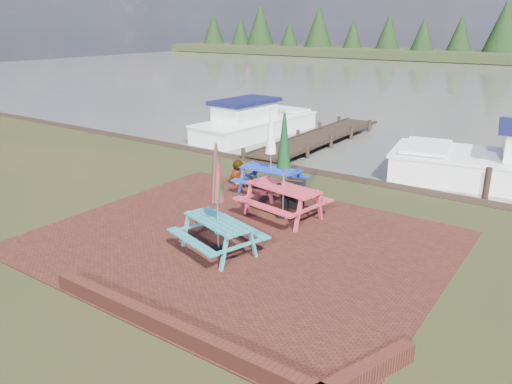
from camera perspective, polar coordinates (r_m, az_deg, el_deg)
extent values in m
plane|color=black|center=(10.89, -5.02, -7.43)|extent=(120.00, 120.00, 0.00)
cube|color=#391612|center=(11.59, -1.85, -5.61)|extent=(9.00, 7.50, 0.02)
cube|color=#4C1E16|center=(8.28, -8.67, -15.64)|extent=(6.00, 0.22, 0.30)
cube|color=#4C1E16|center=(7.59, 12.54, -19.51)|extent=(0.82, 1.77, 0.30)
cube|color=#434139|center=(45.15, 27.11, 10.70)|extent=(120.00, 60.00, 0.02)
cube|color=teal|center=(10.82, -4.38, -3.38)|extent=(1.89, 1.18, 0.04)
cube|color=teal|center=(10.62, -7.35, -5.61)|extent=(1.75, 0.75, 0.04)
cube|color=teal|center=(11.28, -1.53, -3.94)|extent=(1.75, 0.75, 0.04)
cube|color=teal|center=(11.56, -6.44, -3.90)|extent=(0.53, 1.48, 0.72)
cube|color=teal|center=(10.39, -1.98, -6.49)|extent=(0.53, 1.48, 0.72)
cylinder|color=black|center=(11.10, -4.30, -6.61)|extent=(0.35, 0.35, 0.10)
cylinder|color=#B2B2B7|center=(10.65, -4.45, -0.89)|extent=(0.04, 0.04, 2.45)
cone|color=maroon|center=(10.46, -4.53, 2.14)|extent=(0.31, 0.31, 1.22)
cube|color=#B62E3C|center=(12.73, 3.14, 0.50)|extent=(2.07, 1.08, 0.04)
cube|color=#B62E3C|center=(12.31, 0.82, -1.68)|extent=(1.99, 0.59, 0.04)
cube|color=#B62E3C|center=(13.37, 5.23, -0.08)|extent=(1.99, 0.59, 0.04)
cube|color=#B62E3C|center=(13.40, 0.38, -0.34)|extent=(0.37, 1.70, 0.81)
cube|color=#B62E3C|center=(12.35, 6.08, -2.16)|extent=(0.37, 1.70, 0.81)
cylinder|color=black|center=(12.98, 3.08, -2.66)|extent=(0.39, 0.39, 0.11)
cylinder|color=#B2B2B7|center=(12.56, 3.19, 2.92)|extent=(0.04, 0.04, 2.74)
cone|color=black|center=(12.40, 3.24, 5.84)|extent=(0.35, 0.35, 1.37)
cube|color=#1632A8|center=(14.60, 1.68, 2.62)|extent=(1.82, 0.79, 0.04)
cube|color=#1632A8|center=(14.13, 0.29, 0.86)|extent=(1.79, 0.33, 0.04)
cube|color=#1632A8|center=(15.24, 2.94, 2.19)|extent=(1.79, 0.33, 0.04)
cube|color=#1632A8|center=(15.09, -0.87, 1.72)|extent=(0.16, 1.55, 0.73)
cube|color=#1632A8|center=(14.35, 4.33, 0.76)|extent=(0.16, 1.55, 0.73)
cylinder|color=black|center=(14.80, 1.65, 0.08)|extent=(0.36, 0.36, 0.10)
cylinder|color=#B2B2B7|center=(14.47, 1.70, 4.55)|extent=(0.04, 0.04, 2.48)
cone|color=white|center=(14.33, 1.72, 6.85)|extent=(0.32, 0.32, 1.24)
cube|color=black|center=(13.31, 3.95, -0.47)|extent=(0.55, 0.36, 0.82)
cube|color=black|center=(13.53, 4.56, -0.15)|extent=(0.55, 0.36, 0.82)
cube|color=black|center=(13.30, 4.30, 1.31)|extent=(0.49, 0.20, 0.03)
cube|color=black|center=(21.85, 7.30, 6.29)|extent=(1.60, 9.00, 0.06)
cube|color=black|center=(22.19, 5.58, 6.68)|extent=(0.08, 9.00, 0.08)
cube|color=black|center=(21.51, 9.08, 6.15)|extent=(0.08, 9.00, 0.08)
cylinder|color=black|center=(18.59, -1.45, 3.53)|extent=(0.16, 0.16, 1.00)
cylinder|color=black|center=(17.73, 2.73, 2.74)|extent=(0.16, 0.16, 1.00)
cube|color=white|center=(23.30, 0.02, 7.20)|extent=(2.79, 6.69, 0.93)
cube|color=white|center=(23.20, 0.02, 8.37)|extent=(2.85, 6.82, 0.07)
cube|color=white|center=(22.54, -1.27, 9.21)|extent=(1.84, 2.87, 0.79)
cube|color=#0E1034|center=(22.47, -1.28, 10.33)|extent=(2.05, 3.27, 0.17)
cube|color=white|center=(25.11, 3.70, 9.41)|extent=(1.99, 1.33, 0.09)
cube|color=white|center=(17.79, 18.91, 4.95)|extent=(1.82, 2.58, 0.11)
imported|color=gray|center=(15.13, -2.08, 3.66)|extent=(0.62, 0.41, 1.70)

